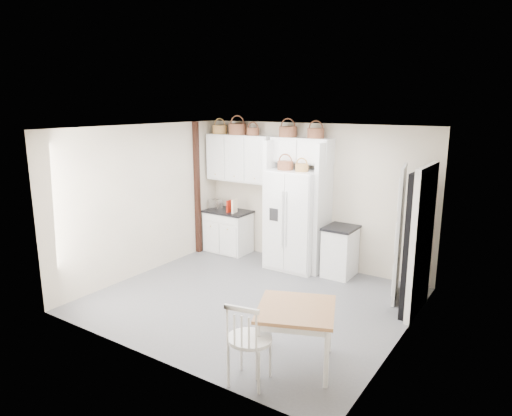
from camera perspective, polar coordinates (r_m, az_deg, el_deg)
The scene contains 29 objects.
floor at distance 7.13m, azimuth -0.58°, elevation -11.40°, with size 4.50×4.50×0.00m, color #515055.
ceiling at distance 6.51m, azimuth -0.63°, elevation 9.95°, with size 4.50×4.50×0.00m, color white.
wall_back at distance 8.39m, azimuth 7.08°, elevation 1.58°, with size 4.50×4.50×0.00m, color #B9AB98.
wall_left at distance 8.15m, azimuth -13.83°, elevation 0.96°, with size 4.00×4.00×0.00m, color #B9AB98.
wall_right at distance 5.79m, azimuth 18.20°, elevation -4.17°, with size 4.00×4.00×0.00m, color #B9AB98.
refrigerator at distance 8.23m, azimuth 4.94°, elevation -1.44°, with size 0.93×0.75×1.80m, color white.
base_cab_left at distance 9.23m, azimuth -3.49°, elevation -3.00°, with size 0.88×0.55×0.81m, color white.
base_cab_right at distance 8.07m, azimuth 10.46°, elevation -5.47°, with size 0.48×0.57×0.84m, color white.
dining_table at distance 5.40m, azimuth 4.97°, elevation -15.70°, with size 0.85×0.85×0.71m, color brown.
windsor_chair at distance 5.03m, azimuth -0.82°, elevation -16.05°, with size 0.49×0.45×1.01m, color white.
counter_left at distance 9.13m, azimuth -3.52°, elevation -0.44°, with size 0.91×0.59×0.04m, color black.
counter_right at distance 7.94m, azimuth 10.59°, elevation -2.46°, with size 0.52×0.61×0.04m, color black.
toaster at distance 9.29m, azimuth -5.06°, elevation 0.50°, with size 0.28×0.16×0.19m, color silver.
cookbook_red at distance 8.98m, azimuth -3.36°, elevation 0.23°, with size 0.03×0.16×0.23m, color #9B190A.
cookbook_cream at distance 8.90m, azimuth -2.72°, elevation 0.23°, with size 0.04×0.18×0.27m, color beige.
basket_upper_a at distance 9.16m, azimuth -4.55°, elevation 9.75°, with size 0.30×0.30×0.17m, color #A5633D.
basket_upper_b at distance 8.90m, azimuth -2.33°, elevation 9.82°, with size 0.36×0.36×0.21m, color brown.
basket_upper_c at distance 8.70m, azimuth -0.39°, elevation 9.53°, with size 0.24×0.24×0.14m, color brown.
basket_bridge_a at distance 8.30m, azimuth 4.01°, elevation 9.49°, with size 0.33×0.33×0.19m, color brown.
basket_bridge_b at distance 8.04m, azimuth 7.47°, elevation 9.25°, with size 0.30×0.30×0.17m, color brown.
basket_fridge_a at distance 8.04m, azimuth 3.68°, elevation 5.32°, with size 0.29×0.29×0.15m, color brown.
basket_fridge_b at distance 7.89m, azimuth 5.74°, elevation 5.04°, with size 0.23×0.23×0.13m, color #A5633D.
upper_cabinet at distance 8.92m, azimuth -2.01°, elevation 6.25°, with size 1.40×0.34×0.90m, color white.
bridge_cabinet at distance 8.19m, azimuth 5.76°, elevation 7.17°, with size 1.12×0.34×0.45m, color white.
fridge_panel_left at distance 8.48m, azimuth 2.15°, elevation 0.75°, with size 0.08×0.60×2.30m, color white.
fridge_panel_right at distance 8.01m, azimuth 8.39°, elevation -0.11°, with size 0.08×0.60×2.30m, color white.
trim_post at distance 9.06m, azimuth -7.36°, elevation 2.42°, with size 0.09×0.09×2.60m, color black.
doorway_void at distance 6.82m, azimuth 19.59°, elevation -4.13°, with size 0.18×0.85×2.05m, color black.
door_slab at distance 7.22m, azimuth 17.49°, elevation -3.05°, with size 0.80×0.04×2.05m, color white.
Camera 1 is at (3.65, -5.38, 2.94)m, focal length 32.00 mm.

